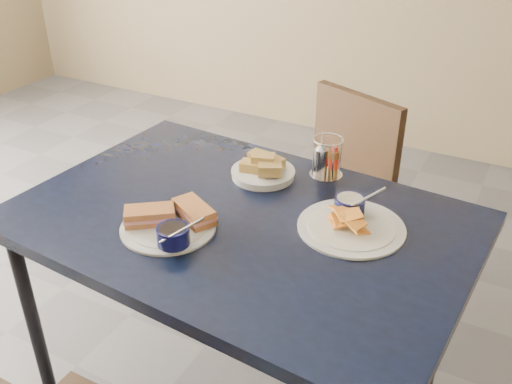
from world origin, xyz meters
The scene contains 6 objects.
dining_table centered at (0.24, 0.19, 0.69)m, with size 1.38×0.97×0.75m.
chair_far centered at (0.26, 0.90, 0.51)m, with size 0.53×0.54×0.88m.
sandwich_plate centered at (0.11, 0.04, 0.77)m, with size 0.30×0.27×0.12m.
plantain_plate centered at (0.54, 0.30, 0.77)m, with size 0.31×0.31×0.12m.
bread_basket centered at (0.19, 0.44, 0.78)m, with size 0.21×0.21×0.08m.
condiment_caddy centered at (0.36, 0.55, 0.81)m, with size 0.11×0.11×0.14m.
Camera 1 is at (0.95, -1.04, 1.65)m, focal length 40.00 mm.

